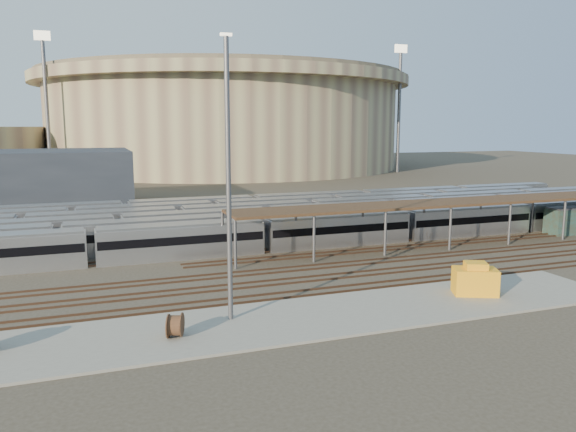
{
  "coord_description": "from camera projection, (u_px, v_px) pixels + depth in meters",
  "views": [
    {
      "loc": [
        -21.98,
        -52.33,
        14.35
      ],
      "look_at": [
        1.56,
        12.0,
        3.27
      ],
      "focal_mm": 35.0,
      "sensor_mm": 36.0,
      "label": 1
    }
  ],
  "objects": [
    {
      "name": "ground",
      "position": [
        314.0,
        265.0,
        58.26
      ],
      "size": [
        420.0,
        420.0,
        0.0
      ],
      "primitive_type": "plane",
      "color": "#383026",
      "rests_on": "ground"
    },
    {
      "name": "apron",
      "position": [
        329.0,
        315.0,
        42.64
      ],
      "size": [
        50.0,
        9.0,
        0.2
      ],
      "primitive_type": "cube",
      "color": "gray",
      "rests_on": "ground"
    },
    {
      "name": "subway_trains",
      "position": [
        257.0,
        220.0,
        74.95
      ],
      "size": [
        126.47,
        23.9,
        3.6
      ],
      "color": "silver",
      "rests_on": "ground"
    },
    {
      "name": "inspection_shed",
      "position": [
        467.0,
        203.0,
        68.64
      ],
      "size": [
        60.3,
        6.0,
        5.3
      ],
      "color": "#56565B",
      "rests_on": "ground"
    },
    {
      "name": "empty_tracks",
      "position": [
        334.0,
        276.0,
        53.61
      ],
      "size": [
        170.0,
        9.62,
        0.18
      ],
      "color": "#4C3323",
      "rests_on": "ground"
    },
    {
      "name": "stadium",
      "position": [
        225.0,
        119.0,
        193.9
      ],
      "size": [
        124.0,
        124.0,
        32.5
      ],
      "color": "tan",
      "rests_on": "ground"
    },
    {
      "name": "service_building",
      "position": [
        3.0,
        180.0,
        96.58
      ],
      "size": [
        42.0,
        20.0,
        10.0
      ],
      "primitive_type": "cube",
      "color": "#1E232D",
      "rests_on": "ground"
    },
    {
      "name": "floodlight_0",
      "position": [
        46.0,
        101.0,
        146.77
      ],
      "size": [
        4.0,
        1.0,
        38.4
      ],
      "color": "#56565B",
      "rests_on": "ground"
    },
    {
      "name": "floodlight_2",
      "position": [
        399.0,
        105.0,
        171.42
      ],
      "size": [
        4.0,
        1.0,
        38.4
      ],
      "color": "#56565B",
      "rests_on": "ground"
    },
    {
      "name": "floodlight_3",
      "position": [
        115.0,
        108.0,
        199.91
      ],
      "size": [
        4.0,
        1.0,
        38.4
      ],
      "color": "#56565B",
      "rests_on": "ground"
    },
    {
      "name": "cable_reel_east",
      "position": [
        175.0,
        325.0,
        37.82
      ],
      "size": [
        1.43,
        1.85,
        1.64
      ],
      "primitive_type": "cylinder",
      "rotation": [
        0.0,
        1.57,
        -0.36
      ],
      "color": "brown",
      "rests_on": "apron"
    },
    {
      "name": "yard_light_pole",
      "position": [
        228.0,
        180.0,
        39.9
      ],
      "size": [
        0.8,
        0.36,
        20.39
      ],
      "color": "#56565B",
      "rests_on": "apron"
    },
    {
      "name": "yellow_equipment",
      "position": [
        475.0,
        281.0,
        47.45
      ],
      "size": [
        4.14,
        3.49,
        2.21
      ],
      "primitive_type": "cube",
      "rotation": [
        0.0,
        0.0,
        -0.43
      ],
      "color": "orange",
      "rests_on": "apron"
    }
  ]
}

